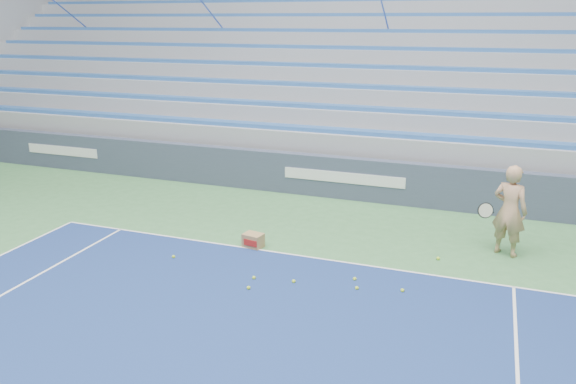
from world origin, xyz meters
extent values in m
cube|color=white|center=(0.00, 11.88, 0.01)|extent=(10.97, 0.05, 0.00)
cube|color=#394257|center=(0.00, 15.88, 0.55)|extent=(30.00, 0.30, 1.10)
cube|color=white|center=(-9.00, 15.72, 0.60)|extent=(2.60, 0.02, 0.28)
cube|color=white|center=(0.00, 15.72, 0.60)|extent=(3.20, 0.02, 0.28)
cube|color=#92949A|center=(0.00, 20.43, 0.55)|extent=(30.00, 8.50, 1.10)
cube|color=#92949A|center=(0.00, 20.43, 1.35)|extent=(30.00, 8.50, 0.50)
cube|color=#2F5FAB|center=(0.00, 16.56, 1.66)|extent=(29.60, 0.42, 0.11)
cube|color=#92949A|center=(0.00, 20.86, 1.85)|extent=(30.00, 7.65, 0.50)
cube|color=#2F5FAB|center=(0.00, 17.41, 2.16)|extent=(29.60, 0.42, 0.11)
cube|color=#92949A|center=(0.00, 21.28, 2.35)|extent=(30.00, 6.80, 0.50)
cube|color=#2F5FAB|center=(0.00, 18.26, 2.66)|extent=(29.60, 0.42, 0.11)
cube|color=#92949A|center=(0.00, 21.71, 2.85)|extent=(30.00, 5.95, 0.50)
cube|color=#2F5FAB|center=(0.00, 19.11, 3.16)|extent=(29.60, 0.42, 0.11)
cube|color=#92949A|center=(0.00, 22.13, 3.35)|extent=(30.00, 5.10, 0.50)
cube|color=#2F5FAB|center=(0.00, 19.96, 3.66)|extent=(29.60, 0.42, 0.11)
cube|color=#92949A|center=(0.00, 22.56, 3.85)|extent=(30.00, 4.25, 0.50)
cube|color=#2F5FAB|center=(0.00, 20.81, 4.15)|extent=(29.60, 0.42, 0.11)
cube|color=#92949A|center=(0.00, 22.98, 4.35)|extent=(30.00, 3.40, 0.50)
cube|color=#2F5FAB|center=(0.00, 21.66, 4.65)|extent=(29.60, 0.42, 0.11)
cube|color=#92949A|center=(0.00, 23.41, 4.85)|extent=(30.00, 2.55, 0.50)
cube|color=#92949A|center=(-15.15, 20.43, 3.05)|extent=(0.30, 8.80, 6.10)
cube|color=#92949A|center=(0.00, 24.98, 3.65)|extent=(31.00, 0.40, 7.30)
cylinder|color=blue|center=(-12.00, 20.43, 4.60)|extent=(0.05, 8.53, 5.04)
cylinder|color=blue|center=(-6.00, 20.43, 4.60)|extent=(0.05, 8.53, 5.04)
cylinder|color=blue|center=(0.00, 20.43, 4.60)|extent=(0.05, 8.53, 5.04)
imported|color=tan|center=(3.97, 13.40, 0.92)|extent=(0.79, 0.67, 1.85)
cylinder|color=black|center=(3.62, 13.15, 0.95)|extent=(0.12, 0.27, 0.08)
cylinder|color=beige|center=(3.52, 12.87, 1.05)|extent=(0.29, 0.16, 0.28)
torus|color=black|center=(3.52, 12.87, 1.05)|extent=(0.31, 0.18, 0.30)
cube|color=#987749|center=(-0.93, 12.00, 0.15)|extent=(0.44, 0.36, 0.29)
cube|color=#B21E19|center=(-0.93, 11.85, 0.15)|extent=(0.31, 0.07, 0.13)
sphere|color=#C0E62F|center=(-2.18, 10.93, 0.03)|extent=(0.07, 0.07, 0.07)
sphere|color=#C0E62F|center=(1.54, 10.85, 0.03)|extent=(0.07, 0.07, 0.07)
sphere|color=#C0E62F|center=(0.41, 10.72, 0.03)|extent=(0.07, 0.07, 0.07)
sphere|color=#C0E62F|center=(-0.31, 10.61, 0.03)|extent=(0.07, 0.07, 0.07)
sphere|color=#C0E62F|center=(2.30, 11.04, 0.03)|extent=(0.07, 0.07, 0.07)
sphere|color=#C0E62F|center=(2.74, 12.64, 0.03)|extent=(0.07, 0.07, 0.07)
sphere|color=#C0E62F|center=(-0.24, 10.21, 0.03)|extent=(0.07, 0.07, 0.07)
sphere|color=#C0E62F|center=(1.42, 11.20, 0.03)|extent=(0.07, 0.07, 0.07)
camera|label=1|loc=(3.44, 2.13, 4.53)|focal=35.00mm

